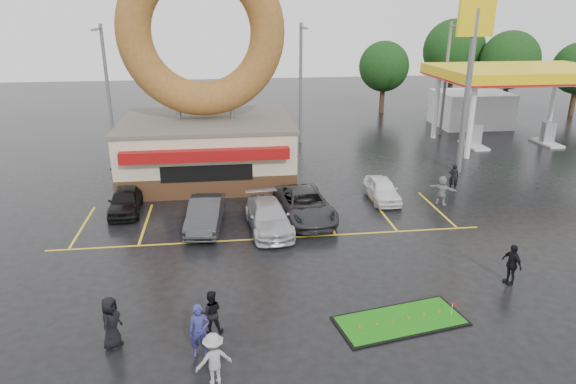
{
  "coord_description": "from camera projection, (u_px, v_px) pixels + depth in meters",
  "views": [
    {
      "loc": [
        -2.03,
        -18.03,
        10.05
      ],
      "look_at": [
        0.76,
        3.52,
        2.2
      ],
      "focal_mm": 32.0,
      "sensor_mm": 36.0,
      "label": 1
    }
  ],
  "objects": [
    {
      "name": "ground",
      "position": [
        280.0,
        274.0,
        20.48
      ],
      "size": [
        120.0,
        120.0,
        0.0
      ],
      "primitive_type": "plane",
      "color": "black",
      "rests_on": "ground"
    },
    {
      "name": "donut_shop",
      "position": [
        205.0,
        106.0,
        30.7
      ],
      "size": [
        10.2,
        8.7,
        13.5
      ],
      "color": "#472B19",
      "rests_on": "ground"
    },
    {
      "name": "gas_station",
      "position": [
        497.0,
        91.0,
        41.17
      ],
      "size": [
        12.3,
        13.65,
        5.9
      ],
      "color": "silver",
      "rests_on": "ground"
    },
    {
      "name": "shell_sign",
      "position": [
        472.0,
        54.0,
        30.74
      ],
      "size": [
        2.2,
        0.36,
        10.6
      ],
      "color": "slate",
      "rests_on": "ground"
    },
    {
      "name": "streetlight_left",
      "position": [
        107.0,
        86.0,
        36.22
      ],
      "size": [
        0.4,
        2.21,
        9.0
      ],
      "color": "slate",
      "rests_on": "ground"
    },
    {
      "name": "streetlight_mid",
      "position": [
        301.0,
        81.0,
        38.85
      ],
      "size": [
        0.4,
        2.21,
        9.0
      ],
      "color": "slate",
      "rests_on": "ground"
    },
    {
      "name": "streetlight_right",
      "position": [
        446.0,
        77.0,
        41.23
      ],
      "size": [
        0.4,
        2.21,
        9.0
      ],
      "color": "slate",
      "rests_on": "ground"
    },
    {
      "name": "tree_far_a",
      "position": [
        510.0,
        60.0,
        49.85
      ],
      "size": [
        5.6,
        5.6,
        8.0
      ],
      "color": "#332114",
      "rests_on": "ground"
    },
    {
      "name": "tree_far_c",
      "position": [
        454.0,
        50.0,
        52.87
      ],
      "size": [
        6.3,
        6.3,
        9.0
      ],
      "color": "#332114",
      "rests_on": "ground"
    },
    {
      "name": "tree_far_d",
      "position": [
        384.0,
        67.0,
        50.48
      ],
      "size": [
        4.9,
        4.9,
        7.0
      ],
      "color": "#332114",
      "rests_on": "ground"
    },
    {
      "name": "car_black",
      "position": [
        125.0,
        200.0,
        26.47
      ],
      "size": [
        1.72,
        3.9,
        1.3
      ],
      "primitive_type": "imported",
      "rotation": [
        0.0,
        0.0,
        0.05
      ],
      "color": "black",
      "rests_on": "ground"
    },
    {
      "name": "car_dgrey",
      "position": [
        205.0,
        214.0,
        24.54
      ],
      "size": [
        1.97,
        4.46,
        1.42
      ],
      "primitive_type": "imported",
      "rotation": [
        0.0,
        0.0,
        -0.11
      ],
      "color": "#303033",
      "rests_on": "ground"
    },
    {
      "name": "car_silver",
      "position": [
        268.0,
        217.0,
        24.36
      ],
      "size": [
        2.25,
        4.74,
        1.34
      ],
      "primitive_type": "imported",
      "rotation": [
        0.0,
        0.0,
        0.08
      ],
      "color": "#B2B2B7",
      "rests_on": "ground"
    },
    {
      "name": "car_grey",
      "position": [
        305.0,
        205.0,
        25.69
      ],
      "size": [
        2.88,
        5.38,
        1.44
      ],
      "primitive_type": "imported",
      "rotation": [
        0.0,
        0.0,
        0.1
      ],
      "color": "#2F2F32",
      "rests_on": "ground"
    },
    {
      "name": "car_white",
      "position": [
        382.0,
        189.0,
        28.17
      ],
      "size": [
        1.54,
        3.65,
        1.23
      ],
      "primitive_type": "imported",
      "rotation": [
        0.0,
        0.0,
        -0.02
      ],
      "color": "white",
      "rests_on": "ground"
    },
    {
      "name": "person_blue",
      "position": [
        199.0,
        331.0,
        15.44
      ],
      "size": [
        0.64,
        0.43,
        1.74
      ],
      "primitive_type": "imported",
      "rotation": [
        0.0,
        0.0,
        -0.02
      ],
      "color": "navy",
      "rests_on": "ground"
    },
    {
      "name": "person_blackjkt",
      "position": [
        211.0,
        312.0,
        16.57
      ],
      "size": [
        0.76,
        0.6,
        1.52
      ],
      "primitive_type": "imported",
      "rotation": [
        0.0,
        0.0,
        3.17
      ],
      "color": "black",
      "rests_on": "ground"
    },
    {
      "name": "person_hoodie",
      "position": [
        214.0,
        359.0,
        14.29
      ],
      "size": [
        1.17,
        0.88,
        1.62
      ],
      "primitive_type": "imported",
      "rotation": [
        0.0,
        0.0,
        3.44
      ],
      "color": "gray",
      "rests_on": "ground"
    },
    {
      "name": "person_bystander",
      "position": [
        111.0,
        323.0,
        15.84
      ],
      "size": [
        0.78,
        0.97,
        1.74
      ],
      "primitive_type": "imported",
      "rotation": [
        0.0,
        0.0,
        1.27
      ],
      "color": "black",
      "rests_on": "ground"
    },
    {
      "name": "person_cameraman",
      "position": [
        511.0,
        264.0,
        19.58
      ],
      "size": [
        0.62,
        1.02,
        1.62
      ],
      "primitive_type": "imported",
      "rotation": [
        0.0,
        0.0,
        -1.32
      ],
      "color": "black",
      "rests_on": "ground"
    },
    {
      "name": "person_walker_near",
      "position": [
        442.0,
        190.0,
        27.44
      ],
      "size": [
        1.45,
        1.33,
        1.61
      ],
      "primitive_type": "imported",
      "rotation": [
        0.0,
        0.0,
        2.44
      ],
      "color": "gray",
      "rests_on": "ground"
    },
    {
      "name": "person_walker_far",
      "position": [
        454.0,
        177.0,
        29.73
      ],
      "size": [
        0.68,
        0.59,
        1.56
      ],
      "primitive_type": "imported",
      "rotation": [
        0.0,
        0.0,
        2.69
      ],
      "color": "black",
      "rests_on": "ground"
    },
    {
      "name": "dumpster",
      "position": [
        131.0,
        177.0,
        30.06
      ],
      "size": [
        1.89,
        1.35,
        1.3
      ],
      "primitive_type": "cube",
      "rotation": [
        0.0,
        0.0,
        -0.08
      ],
      "color": "#193F18",
      "rests_on": "ground"
    },
    {
      "name": "putting_green",
      "position": [
        400.0,
        321.0,
        17.39
      ],
      "size": [
        4.68,
        2.69,
        0.55
      ],
      "color": "black",
      "rests_on": "ground"
    }
  ]
}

